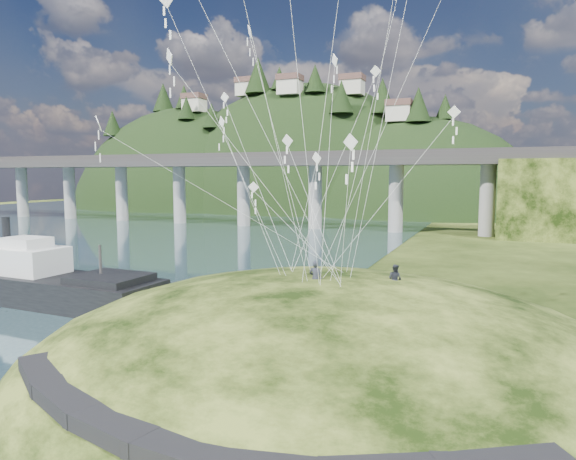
% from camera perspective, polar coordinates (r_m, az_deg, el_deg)
% --- Properties ---
extents(ground, '(320.00, 320.00, 0.00)m').
position_cam_1_polar(ground, '(30.43, -11.68, -14.06)').
color(ground, black).
rests_on(ground, ground).
extents(grass_hill, '(36.00, 32.00, 13.00)m').
position_cam_1_polar(grass_hill, '(29.39, 4.48, -17.85)').
color(grass_hill, black).
rests_on(grass_hill, ground).
extents(footpath, '(22.29, 5.84, 0.83)m').
position_cam_1_polar(footpath, '(18.35, -9.27, -21.03)').
color(footpath, black).
rests_on(footpath, ground).
extents(bridge, '(160.00, 11.00, 15.00)m').
position_cam_1_polar(bridge, '(102.89, -2.20, 5.72)').
color(bridge, '#2D2B2B').
rests_on(bridge, ground).
extents(far_ridge, '(153.00, 70.00, 94.50)m').
position_cam_1_polar(far_ridge, '(158.54, -0.02, -0.34)').
color(far_ridge, black).
rests_on(far_ridge, ground).
extents(work_barge, '(19.92, 6.05, 6.91)m').
position_cam_1_polar(work_barge, '(46.40, -25.13, -5.27)').
color(work_barge, black).
rests_on(work_barge, ground).
extents(wooden_dock, '(12.55, 5.30, 0.89)m').
position_cam_1_polar(wooden_dock, '(36.72, -11.86, -9.87)').
color(wooden_dock, '#361B16').
rests_on(wooden_dock, ground).
extents(kite_flyers, '(4.68, 2.66, 2.05)m').
position_cam_1_polar(kite_flyers, '(27.57, 8.15, -3.61)').
color(kite_flyers, '#282B35').
rests_on(kite_flyers, ground).
extents(kite_swarm, '(17.40, 16.21, 19.50)m').
position_cam_1_polar(kite_swarm, '(30.46, 2.01, 22.50)').
color(kite_swarm, white).
rests_on(kite_swarm, ground).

